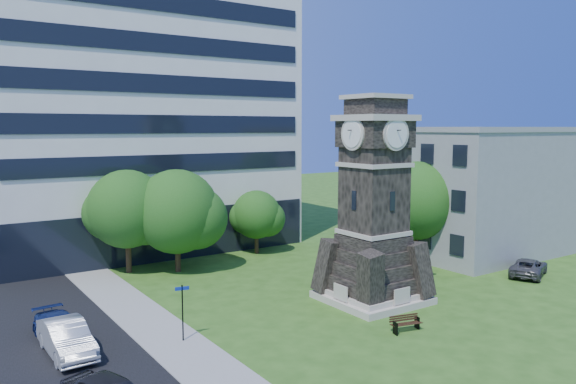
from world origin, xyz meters
TOP-DOWN VIEW (x-y plane):
  - ground at (0.00, 0.00)m, footprint 160.00×160.00m
  - sidewalk at (-9.50, 5.00)m, footprint 3.00×70.00m
  - clock_tower at (3.00, 2.00)m, footprint 5.40×5.40m
  - office_tall at (-3.20, 25.84)m, footprint 26.20×15.11m
  - office_low at (19.97, 8.00)m, footprint 15.20×12.20m
  - car_street_mid at (-14.11, 3.83)m, footprint 1.80×4.79m
  - car_street_north at (-13.96, 5.76)m, footprint 2.19×4.53m
  - car_east_lot at (16.00, 0.09)m, footprint 4.85×3.64m
  - park_bench at (0.92, -2.76)m, footprint 1.65×0.44m
  - street_sign at (-9.06, 2.30)m, footprint 0.68×0.07m
  - tree_nw at (-6.89, 16.70)m, footprint 6.16×5.60m
  - tree_nc at (-3.86, 14.96)m, footprint 6.66×6.05m
  - tree_ne at (3.86, 16.85)m, footprint 4.38×3.98m
  - tree_east at (12.43, 7.28)m, footprint 6.59×5.99m

SIDE VIEW (x-z plane):
  - ground at x=0.00m, z-range 0.00..0.00m
  - sidewalk at x=-9.50m, z-range 0.00..0.06m
  - park_bench at x=0.92m, z-range 0.03..0.88m
  - car_east_lot at x=16.00m, z-range 0.00..1.22m
  - car_street_north at x=-13.96m, z-range 0.00..1.27m
  - car_street_mid at x=-14.11m, z-range 0.00..1.56m
  - street_sign at x=-9.06m, z-range 0.36..3.18m
  - tree_ne at x=3.86m, z-range 0.50..5.74m
  - tree_nc at x=-3.86m, z-range 0.50..7.92m
  - tree_nw at x=-6.89m, z-range 0.72..8.12m
  - tree_east at x=12.43m, z-range 0.72..8.54m
  - office_low at x=19.97m, z-range 0.01..10.41m
  - clock_tower at x=3.00m, z-range -0.83..11.39m
  - office_tall at x=-3.20m, z-range -0.08..28.52m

